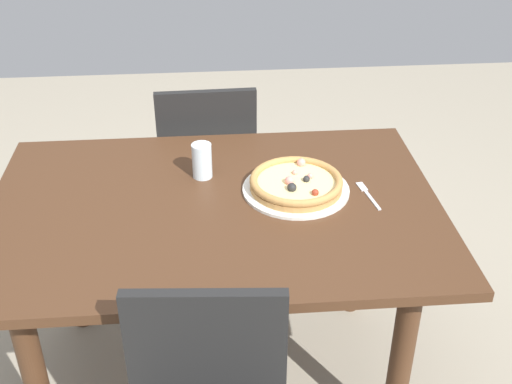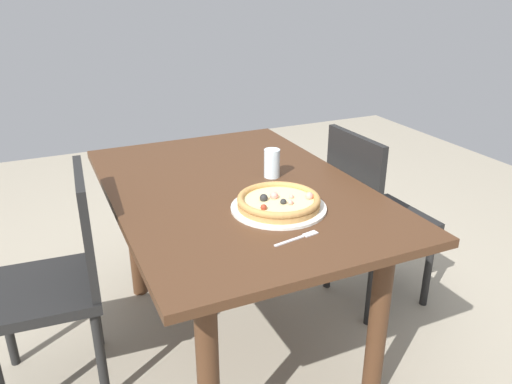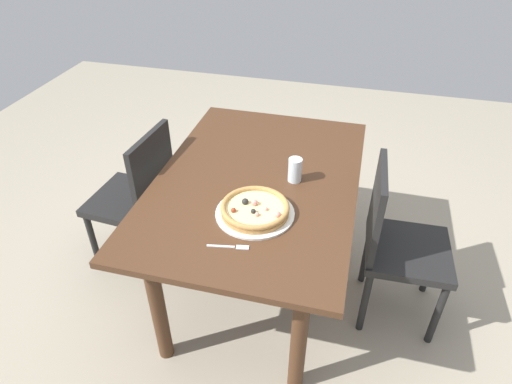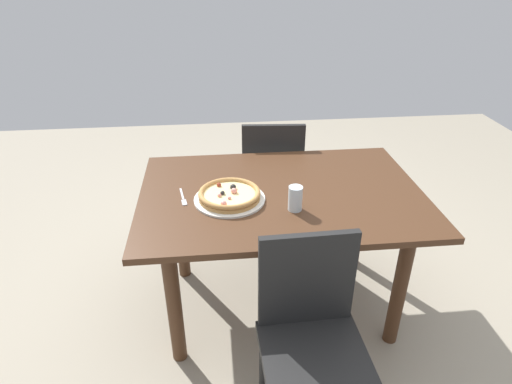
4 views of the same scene
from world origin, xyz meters
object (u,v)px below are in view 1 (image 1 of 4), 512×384
drinking_glass (202,161)px  chair_far (208,168)px  fork (367,193)px  dining_table (216,233)px  pizza (296,183)px  plate (296,190)px

drinking_glass → chair_far: bearing=88.1°
fork → dining_table: bearing=82.5°
dining_table → pizza: bearing=12.6°
pizza → fork: bearing=-9.5°
pizza → drinking_glass: 0.32m
chair_far → fork: size_ratio=5.24×
dining_table → chair_far: 0.70m
dining_table → drinking_glass: bearing=101.2°
fork → drinking_glass: drinking_glass is taller
plate → pizza: 0.03m
drinking_glass → plate: bearing=-21.8°
drinking_glass → fork: bearing=-16.7°
pizza → fork: size_ratio=1.77×
plate → pizza: pizza is taller
dining_table → drinking_glass: drinking_glass is taller
fork → drinking_glass: (-0.51, 0.15, 0.06)m
plate → drinking_glass: (-0.29, 0.12, 0.05)m
dining_table → pizza: pizza is taller
chair_far → plate: (0.28, -0.63, 0.26)m
dining_table → pizza: (0.26, 0.06, 0.14)m
chair_far → plate: bearing=-68.1°
pizza → chair_far: bearing=113.7°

